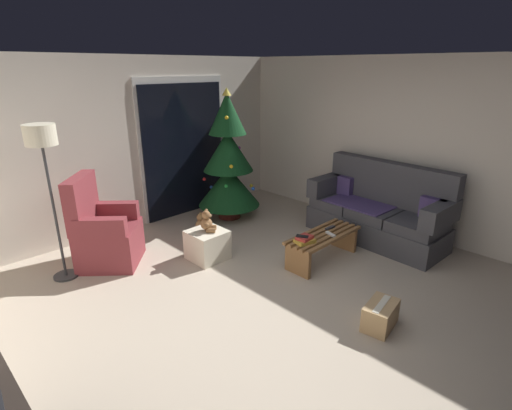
% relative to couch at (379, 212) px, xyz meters
% --- Properties ---
extents(ground_plane, '(7.00, 7.00, 0.00)m').
position_rel_couch_xyz_m(ground_plane, '(-2.32, -0.17, -0.40)').
color(ground_plane, '#B2A38E').
extents(wall_back, '(5.72, 0.12, 2.50)m').
position_rel_couch_xyz_m(wall_back, '(-2.32, 2.89, 0.85)').
color(wall_back, beige).
rests_on(wall_back, ground).
extents(wall_right, '(0.12, 6.00, 2.50)m').
position_rel_couch_xyz_m(wall_right, '(0.54, -0.17, 0.85)').
color(wall_right, beige).
rests_on(wall_right, ground).
extents(patio_door_frame, '(1.60, 0.02, 2.20)m').
position_rel_couch_xyz_m(patio_door_frame, '(-1.29, 2.82, 0.70)').
color(patio_door_frame, silver).
rests_on(patio_door_frame, ground).
extents(patio_door_glass, '(1.50, 0.02, 2.10)m').
position_rel_couch_xyz_m(patio_door_glass, '(-1.29, 2.80, 0.65)').
color(patio_door_glass, black).
rests_on(patio_door_glass, ground).
extents(couch, '(0.87, 1.97, 1.08)m').
position_rel_couch_xyz_m(couch, '(0.00, 0.00, 0.00)').
color(couch, '#3D3D42').
rests_on(couch, ground).
extents(coffee_table, '(1.10, 0.40, 0.37)m').
position_rel_couch_xyz_m(coffee_table, '(-1.13, 0.13, -0.15)').
color(coffee_table, olive).
rests_on(coffee_table, ground).
extents(remote_white, '(0.09, 0.16, 0.02)m').
position_rel_couch_xyz_m(remote_white, '(-1.09, 0.05, -0.02)').
color(remote_white, silver).
rests_on(remote_white, coffee_table).
extents(remote_graphite, '(0.16, 0.06, 0.02)m').
position_rel_couch_xyz_m(remote_graphite, '(-0.93, 0.17, -0.02)').
color(remote_graphite, '#333338').
rests_on(remote_graphite, coffee_table).
extents(book_stack, '(0.26, 0.21, 0.08)m').
position_rel_couch_xyz_m(book_stack, '(-1.49, 0.14, 0.01)').
color(book_stack, '#B79333').
rests_on(book_stack, coffee_table).
extents(cell_phone, '(0.13, 0.16, 0.01)m').
position_rel_couch_xyz_m(cell_phone, '(-1.52, 0.16, 0.05)').
color(cell_phone, black).
rests_on(cell_phone, book_stack).
extents(christmas_tree, '(0.99, 0.99, 2.05)m').
position_rel_couch_xyz_m(christmas_tree, '(-0.96, 2.11, 0.51)').
color(christmas_tree, '#4C1E19').
rests_on(christmas_tree, ground).
extents(armchair, '(0.97, 0.97, 1.13)m').
position_rel_couch_xyz_m(armchair, '(-3.10, 2.00, 0.00)').
color(armchair, maroon).
rests_on(armchair, ground).
extents(floor_lamp, '(0.32, 0.32, 1.78)m').
position_rel_couch_xyz_m(floor_lamp, '(-3.61, 2.02, 1.11)').
color(floor_lamp, '#2D2D30').
rests_on(floor_lamp, ground).
extents(ottoman, '(0.44, 0.44, 0.38)m').
position_rel_couch_xyz_m(ottoman, '(-2.13, 1.21, -0.21)').
color(ottoman, beige).
rests_on(ottoman, ground).
extents(teddy_bear_chestnut, '(0.21, 0.22, 0.29)m').
position_rel_couch_xyz_m(teddy_bear_chestnut, '(-2.12, 1.20, 0.10)').
color(teddy_bear_chestnut, brown).
rests_on(teddy_bear_chestnut, ottoman).
extents(teddy_bear_honey_by_tree, '(0.21, 0.22, 0.29)m').
position_rel_couch_xyz_m(teddy_bear_honey_by_tree, '(-1.64, 1.99, -0.28)').
color(teddy_bear_honey_by_tree, tan).
rests_on(teddy_bear_honey_by_tree, ground).
extents(cardboard_box_taped_mid_floor, '(0.42, 0.30, 0.25)m').
position_rel_couch_xyz_m(cardboard_box_taped_mid_floor, '(-1.84, -1.05, -0.28)').
color(cardboard_box_taped_mid_floor, tan).
rests_on(cardboard_box_taped_mid_floor, ground).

